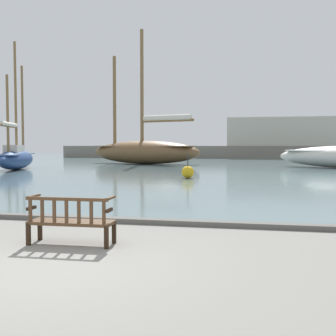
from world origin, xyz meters
TOP-DOWN VIEW (x-y plane):
  - ground_plane at (0.00, 0.00)m, footprint 160.00×160.00m
  - harbor_water at (0.00, 44.00)m, footprint 100.00×80.00m
  - quay_edge_kerb at (0.00, 3.85)m, footprint 40.00×0.30m
  - park_bench at (-0.24, 1.50)m, footprint 1.61×0.55m
  - sailboat_outer_starboard at (-14.20, 22.43)m, footprint 3.90×7.53m
  - sailboat_far_port at (-7.17, 33.19)m, footprint 11.99×6.37m
  - channel_buoy at (-0.41, 16.73)m, footprint 0.67×0.67m
  - far_breakwater at (2.32, 52.17)m, footprint 48.19×2.40m

SIDE VIEW (x-z plane):
  - ground_plane at x=0.00m, z-range 0.00..0.00m
  - harbor_water at x=0.00m, z-range 0.00..0.08m
  - quay_edge_kerb at x=0.00m, z-range 0.00..0.12m
  - channel_buoy at x=-0.41m, z-range -0.26..1.11m
  - park_bench at x=-0.24m, z-range 0.01..0.93m
  - sailboat_outer_starboard at x=-14.20m, z-range -3.69..5.74m
  - sailboat_far_port at x=-7.17m, z-range -4.98..7.77m
  - far_breakwater at x=2.32m, z-range -0.93..4.66m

